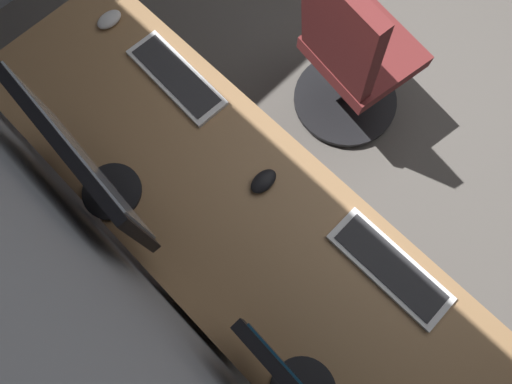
% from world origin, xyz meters
% --- Properties ---
extents(floor_plane, '(5.34, 5.34, 0.00)m').
position_xyz_m(floor_plane, '(0.00, 0.00, 0.00)').
color(floor_plane, '#59544F').
extents(wall_back, '(5.05, 0.10, 2.60)m').
position_xyz_m(wall_back, '(0.00, 2.01, 1.30)').
color(wall_back, '#8C939E').
rests_on(wall_back, ground).
extents(desk, '(2.26, 0.67, 0.73)m').
position_xyz_m(desk, '(0.11, 1.60, 0.67)').
color(desk, '#936D47').
rests_on(desk, ground).
extents(drawer_pedestal, '(0.40, 0.51, 0.69)m').
position_xyz_m(drawer_pedestal, '(0.00, 1.63, 0.35)').
color(drawer_pedestal, '#936D47').
rests_on(drawer_pedestal, ground).
extents(monitor_primary, '(0.58, 0.20, 0.46)m').
position_xyz_m(monitor_primary, '(0.51, 1.84, 0.99)').
color(monitor_primary, black).
rests_on(monitor_primary, desk).
extents(keyboard_main, '(0.42, 0.14, 0.02)m').
position_xyz_m(keyboard_main, '(-0.32, 1.38, 0.74)').
color(keyboard_main, silver).
rests_on(keyboard_main, desk).
extents(keyboard_spare, '(0.43, 0.16, 0.02)m').
position_xyz_m(keyboard_spare, '(0.68, 1.40, 0.74)').
color(keyboard_spare, silver).
rests_on(keyboard_spare, desk).
extents(mouse_main, '(0.06, 0.10, 0.03)m').
position_xyz_m(mouse_main, '(1.05, 1.41, 0.75)').
color(mouse_main, silver).
rests_on(mouse_main, desk).
extents(mouse_spare, '(0.06, 0.10, 0.03)m').
position_xyz_m(mouse_spare, '(0.17, 1.46, 0.75)').
color(mouse_spare, black).
rests_on(mouse_spare, desk).
extents(office_chair, '(0.56, 0.58, 0.97)m').
position_xyz_m(office_chair, '(0.35, 0.70, 0.46)').
color(office_chair, maroon).
rests_on(office_chair, ground).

